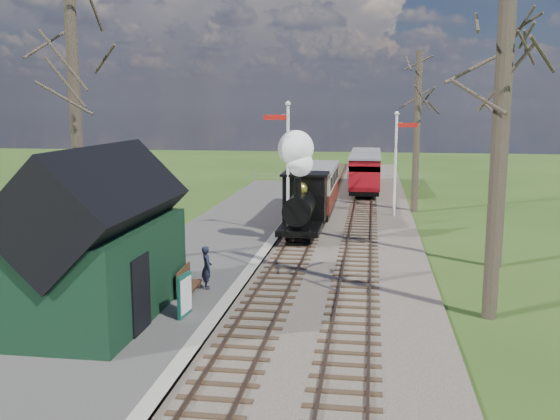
{
  "coord_description": "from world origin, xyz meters",
  "views": [
    {
      "loc": [
        3.07,
        -11.86,
        6.04
      ],
      "look_at": [
        -0.79,
        14.19,
        1.6
      ],
      "focal_mm": 40.0,
      "sensor_mm": 36.0,
      "label": 1
    }
  ],
  "objects_px": {
    "semaphore_near": "(286,159)",
    "person": "(207,267)",
    "red_carriage_a": "(365,174)",
    "sign_board": "(185,295)",
    "bench": "(186,282)",
    "coach": "(315,188)",
    "station_shed": "(100,244)",
    "locomotive": "(302,192)",
    "semaphore_far": "(397,156)",
    "red_carriage_b": "(366,166)"
  },
  "relations": [
    {
      "from": "locomotive",
      "to": "red_carriage_b",
      "type": "height_order",
      "value": "locomotive"
    },
    {
      "from": "semaphore_far",
      "to": "locomotive",
      "type": "relative_size",
      "value": 1.19
    },
    {
      "from": "sign_board",
      "to": "person",
      "type": "bearing_deg",
      "value": 91.84
    },
    {
      "from": "semaphore_far",
      "to": "red_carriage_a",
      "type": "bearing_deg",
      "value": 102.95
    },
    {
      "from": "locomotive",
      "to": "person",
      "type": "xyz_separation_m",
      "value": [
        -2.1,
        -8.55,
        -1.31
      ]
    },
    {
      "from": "locomotive",
      "to": "semaphore_near",
      "type": "bearing_deg",
      "value": 149.12
    },
    {
      "from": "coach",
      "to": "red_carriage_a",
      "type": "height_order",
      "value": "coach"
    },
    {
      "from": "red_carriage_a",
      "to": "person",
      "type": "height_order",
      "value": "red_carriage_a"
    },
    {
      "from": "red_carriage_a",
      "to": "red_carriage_b",
      "type": "xyz_separation_m",
      "value": [
        0.0,
        5.5,
        0.0
      ]
    },
    {
      "from": "bench",
      "to": "station_shed",
      "type": "bearing_deg",
      "value": -126.33
    },
    {
      "from": "red_carriage_a",
      "to": "sign_board",
      "type": "xyz_separation_m",
      "value": [
        -4.62,
        -25.39,
        -0.71
      ]
    },
    {
      "from": "red_carriage_b",
      "to": "semaphore_far",
      "type": "bearing_deg",
      "value": -82.35
    },
    {
      "from": "station_shed",
      "to": "sign_board",
      "type": "height_order",
      "value": "station_shed"
    },
    {
      "from": "red_carriage_a",
      "to": "bench",
      "type": "distance_m",
      "value": 23.98
    },
    {
      "from": "coach",
      "to": "bench",
      "type": "height_order",
      "value": "coach"
    },
    {
      "from": "coach",
      "to": "bench",
      "type": "distance_m",
      "value": 15.55
    },
    {
      "from": "semaphore_near",
      "to": "person",
      "type": "distance_m",
      "value": 9.5
    },
    {
      "from": "semaphore_near",
      "to": "red_carriage_a",
      "type": "xyz_separation_m",
      "value": [
        3.37,
        13.71,
        -2.11
      ]
    },
    {
      "from": "semaphore_far",
      "to": "coach",
      "type": "distance_m",
      "value": 4.72
    },
    {
      "from": "person",
      "to": "red_carriage_a",
      "type": "bearing_deg",
      "value": -34.87
    },
    {
      "from": "station_shed",
      "to": "semaphore_near",
      "type": "distance_m",
      "value": 12.58
    },
    {
      "from": "coach",
      "to": "bench",
      "type": "bearing_deg",
      "value": -99.61
    },
    {
      "from": "red_carriage_a",
      "to": "semaphore_far",
      "type": "bearing_deg",
      "value": -77.05
    },
    {
      "from": "coach",
      "to": "red_carriage_b",
      "type": "distance_m",
      "value": 13.84
    },
    {
      "from": "station_shed",
      "to": "coach",
      "type": "xyz_separation_m",
      "value": [
        4.3,
        17.62,
        -0.65
      ]
    },
    {
      "from": "red_carriage_b",
      "to": "sign_board",
      "type": "relative_size",
      "value": 4.28
    },
    {
      "from": "red_carriage_a",
      "to": "sign_board",
      "type": "height_order",
      "value": "red_carriage_a"
    },
    {
      "from": "semaphore_far",
      "to": "sign_board",
      "type": "relative_size",
      "value": 4.74
    },
    {
      "from": "semaphore_near",
      "to": "red_carriage_b",
      "type": "distance_m",
      "value": 19.62
    },
    {
      "from": "sign_board",
      "to": "person",
      "type": "height_order",
      "value": "person"
    },
    {
      "from": "red_carriage_b",
      "to": "sign_board",
      "type": "distance_m",
      "value": 31.25
    },
    {
      "from": "sign_board",
      "to": "bench",
      "type": "bearing_deg",
      "value": 105.85
    },
    {
      "from": "semaphore_near",
      "to": "person",
      "type": "relative_size",
      "value": 4.47
    },
    {
      "from": "bench",
      "to": "coach",
      "type": "bearing_deg",
      "value": 80.39
    },
    {
      "from": "station_shed",
      "to": "locomotive",
      "type": "bearing_deg",
      "value": 69.64
    },
    {
      "from": "red_carriage_b",
      "to": "person",
      "type": "distance_m",
      "value": 28.61
    },
    {
      "from": "coach",
      "to": "locomotive",
      "type": "bearing_deg",
      "value": -90.11
    },
    {
      "from": "red_carriage_a",
      "to": "sign_board",
      "type": "relative_size",
      "value": 4.28
    },
    {
      "from": "station_shed",
      "to": "locomotive",
      "type": "xyz_separation_m",
      "value": [
        4.29,
        11.55,
        -0.06
      ]
    },
    {
      "from": "red_carriage_a",
      "to": "red_carriage_b",
      "type": "bearing_deg",
      "value": 90.0
    },
    {
      "from": "station_shed",
      "to": "bench",
      "type": "bearing_deg",
      "value": 53.67
    },
    {
      "from": "semaphore_far",
      "to": "sign_board",
      "type": "bearing_deg",
      "value": -109.89
    },
    {
      "from": "red_carriage_b",
      "to": "sign_board",
      "type": "bearing_deg",
      "value": -98.51
    },
    {
      "from": "locomotive",
      "to": "red_carriage_a",
      "type": "bearing_deg",
      "value": 79.55
    },
    {
      "from": "station_shed",
      "to": "red_carriage_a",
      "type": "bearing_deg",
      "value": 74.99
    },
    {
      "from": "red_carriage_b",
      "to": "person",
      "type": "xyz_separation_m",
      "value": [
        -4.71,
        -28.22,
        -0.62
      ]
    },
    {
      "from": "sign_board",
      "to": "station_shed",
      "type": "bearing_deg",
      "value": -171.97
    },
    {
      "from": "semaphore_near",
      "to": "person",
      "type": "xyz_separation_m",
      "value": [
        -1.34,
        -9.0,
        -2.73
      ]
    },
    {
      "from": "bench",
      "to": "person",
      "type": "relative_size",
      "value": 1.08
    },
    {
      "from": "coach",
      "to": "sign_board",
      "type": "height_order",
      "value": "coach"
    }
  ]
}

